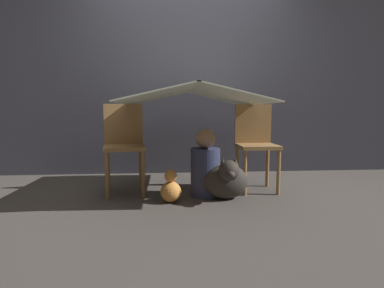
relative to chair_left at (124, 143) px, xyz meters
name	(u,v)px	position (x,y,z in m)	size (l,w,h in m)	color
ground_plane	(194,197)	(0.67, -0.27, -0.50)	(8.80, 8.80, 0.00)	#47423D
wall_back	(186,77)	(0.67, 0.91, 0.75)	(7.00, 0.05, 2.50)	#3D3D47
chair_left	(124,143)	(0.00, 0.00, 0.00)	(0.44, 0.44, 0.88)	olive
chair_right	(256,142)	(1.33, 0.00, 0.00)	(0.39, 0.39, 0.88)	olive
sheet_canopy	(192,96)	(0.67, -0.07, 0.46)	(1.32, 1.36, 0.16)	silver
person_front	(205,167)	(0.79, -0.21, -0.22)	(0.28, 0.28, 0.64)	#2D3351
dog	(226,180)	(0.96, -0.35, -0.31)	(0.42, 0.41, 0.41)	#332D28
plush_toy	(171,189)	(0.46, -0.39, -0.38)	(0.19, 0.19, 0.29)	#D88C3F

